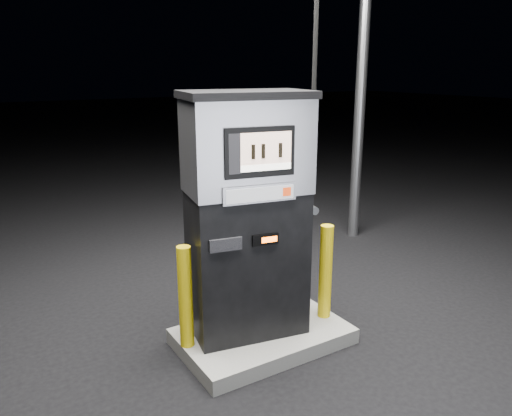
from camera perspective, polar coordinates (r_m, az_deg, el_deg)
ground at (r=5.07m, az=0.76°, el=-15.15°), size 80.00×80.00×0.00m
pump_island at (r=5.03m, az=0.77°, el=-14.42°), size 1.60×1.00×0.15m
fuel_dispenser at (r=4.56m, az=-0.98°, el=-0.69°), size 1.30×0.86×4.70m
bollard_left at (r=4.57m, az=-8.06°, el=-10.05°), size 0.13×0.13×0.96m
bollard_right at (r=5.08m, az=7.94°, el=-7.22°), size 0.17×0.17×0.97m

